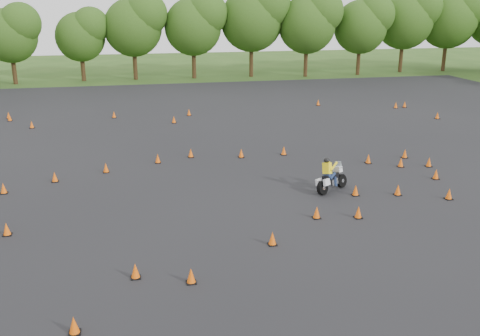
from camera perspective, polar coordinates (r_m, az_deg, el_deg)
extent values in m
plane|color=#2D5119|center=(19.44, 2.48, -6.84)|extent=(140.00, 140.00, 0.00)
plane|color=black|center=(24.89, -0.96, -1.28)|extent=(62.00, 62.00, 0.00)
cone|color=#F85E0A|center=(23.39, 12.22, -2.35)|extent=(0.26, 0.26, 0.45)
cone|color=#F85E0A|center=(28.45, 19.51, 0.58)|extent=(0.26, 0.26, 0.45)
cone|color=#F85E0A|center=(20.81, -23.63, -6.01)|extent=(0.26, 0.26, 0.45)
cone|color=#F85E0A|center=(39.24, -13.29, 5.56)|extent=(0.26, 0.26, 0.45)
cone|color=#F85E0A|center=(43.98, 17.16, 6.49)|extent=(0.26, 0.26, 0.45)
cone|color=#F85E0A|center=(26.01, -19.16, -0.92)|extent=(0.26, 0.26, 0.45)
cone|color=#F85E0A|center=(25.26, -23.92, -2.01)|extent=(0.26, 0.26, 0.45)
cone|color=#F85E0A|center=(37.59, -21.33, 4.31)|extent=(0.26, 0.26, 0.45)
cone|color=#F85E0A|center=(16.62, -11.10, -10.75)|extent=(0.26, 0.26, 0.45)
cone|color=#F85E0A|center=(28.98, 4.70, 1.84)|extent=(0.26, 0.26, 0.45)
cone|color=#F85E0A|center=(39.16, -5.46, 5.92)|extent=(0.26, 0.26, 0.45)
cone|color=#F85E0A|center=(28.56, -5.28, 1.59)|extent=(0.26, 0.26, 0.45)
cone|color=#F85E0A|center=(28.40, 0.13, 1.58)|extent=(0.26, 0.26, 0.45)
cone|color=#F85E0A|center=(29.64, 17.17, 1.46)|extent=(0.26, 0.26, 0.45)
cone|color=#F85E0A|center=(18.40, 3.47, -7.54)|extent=(0.26, 0.26, 0.45)
cone|color=#F85E0A|center=(43.47, 16.28, 6.45)|extent=(0.26, 0.26, 0.45)
cone|color=#F85E0A|center=(27.77, -8.77, 1.00)|extent=(0.26, 0.26, 0.45)
cone|color=#F85E0A|center=(41.34, -23.46, 5.17)|extent=(0.26, 0.26, 0.45)
cone|color=#F85E0A|center=(27.96, 16.78, 0.56)|extent=(0.26, 0.26, 0.45)
cone|color=#F85E0A|center=(24.09, 21.40, -2.61)|extent=(0.26, 0.26, 0.45)
cone|color=#F85E0A|center=(36.83, -7.07, 5.14)|extent=(0.26, 0.26, 0.45)
cone|color=#F85E0A|center=(28.16, 13.53, 0.94)|extent=(0.26, 0.26, 0.45)
cone|color=#F85E0A|center=(21.03, 12.51, -4.65)|extent=(0.26, 0.26, 0.45)
cone|color=#F85E0A|center=(26.58, 20.17, -0.64)|extent=(0.26, 0.26, 0.45)
cone|color=#F85E0A|center=(43.28, 8.34, 6.92)|extent=(0.26, 0.26, 0.45)
cone|color=#F85E0A|center=(40.38, 20.31, 5.27)|extent=(0.26, 0.26, 0.45)
cone|color=#F85E0A|center=(14.52, -17.29, -15.74)|extent=(0.26, 0.26, 0.45)
cone|color=#F85E0A|center=(23.88, 16.49, -2.28)|extent=(0.26, 0.26, 0.45)
cone|color=#F85E0A|center=(40.48, -23.37, 4.95)|extent=(0.26, 0.26, 0.45)
cone|color=#F85E0A|center=(16.13, -5.24, -11.40)|extent=(0.26, 0.26, 0.45)
cone|color=#F85E0A|center=(20.72, 8.18, -4.74)|extent=(0.26, 0.26, 0.45)
cone|color=#F85E0A|center=(26.73, -14.11, 0.01)|extent=(0.26, 0.26, 0.45)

